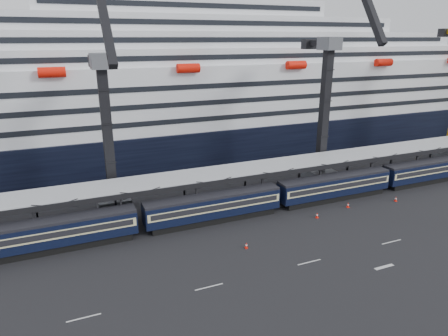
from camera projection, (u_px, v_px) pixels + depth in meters
The scene contains 11 objects.
ground at pixel (304, 243), 48.82m from camera, with size 260.00×260.00×0.00m, color black.
lane_markings at pixel (387, 249), 47.24m from camera, with size 111.00×4.27×0.02m.
train at pixel (236, 202), 55.17m from camera, with size 133.05×3.00×4.05m.
canopy at pixel (254, 169), 59.44m from camera, with size 130.00×6.25×5.53m.
cruise_ship at pixel (182, 95), 84.85m from camera, with size 214.09×28.84×34.00m.
crane_dark_near at pixel (107, 130), 54.01m from camera, with size 4.50×17.75×35.08m.
crane_dark_mid at pixel (326, 105), 65.58m from camera, with size 4.50×18.24×39.64m.
traffic_cone_c at pixel (246, 245), 47.45m from camera, with size 0.37×0.37×0.74m.
traffic_cone_d at pixel (317, 215), 55.44m from camera, with size 0.40×0.40×0.80m.
traffic_cone_e at pixel (348, 205), 58.86m from camera, with size 0.39×0.39×0.79m.
traffic_cone_f at pixel (396, 199), 61.08m from camera, with size 0.38×0.38×0.76m.
Camera 1 is at (-25.95, -36.31, 23.91)m, focal length 32.00 mm.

